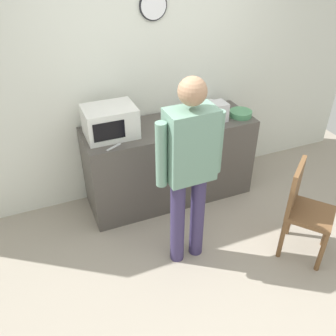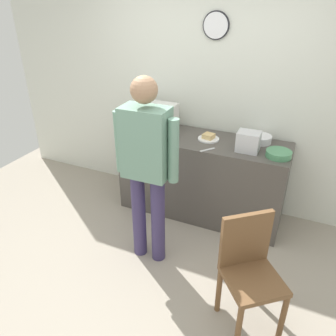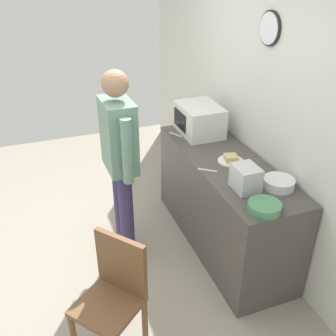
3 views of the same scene
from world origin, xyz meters
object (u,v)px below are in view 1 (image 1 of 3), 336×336
object	(u,v)px
fork_utensil	(190,132)
person_standing	(190,164)
microwave	(110,121)
toaster	(216,112)
wooden_chair	(303,207)
salad_bowl	(209,107)
spoon_utensil	(114,147)
cereal_bowl	(241,114)
sandwich_plate	(173,121)

from	to	relation	value
fork_utensil	person_standing	bearing A→B (deg)	-116.15
microwave	toaster	world-z (taller)	microwave
wooden_chair	salad_bowl	bearing A→B (deg)	99.75
salad_bowl	spoon_utensil	xyz separation A→B (m)	(-1.23, -0.40, -0.03)
microwave	toaster	distance (m)	1.12
microwave	fork_utensil	xyz separation A→B (m)	(0.75, -0.26, -0.15)
cereal_bowl	microwave	bearing A→B (deg)	175.17
salad_bowl	fork_utensil	size ratio (longest dim) A/B	1.47
sandwich_plate	fork_utensil	distance (m)	0.27
spoon_utensil	wooden_chair	size ratio (longest dim) A/B	0.18
cereal_bowl	person_standing	xyz separation A→B (m)	(-1.01, -0.82, 0.09)
salad_bowl	fork_utensil	world-z (taller)	salad_bowl
sandwich_plate	salad_bowl	world-z (taller)	salad_bowl
salad_bowl	wooden_chair	world-z (taller)	salad_bowl
salad_bowl	person_standing	world-z (taller)	person_standing
microwave	cereal_bowl	bearing A→B (deg)	-4.83
microwave	cereal_bowl	distance (m)	1.43
microwave	person_standing	world-z (taller)	person_standing
sandwich_plate	wooden_chair	size ratio (longest dim) A/B	0.24
cereal_bowl	wooden_chair	bearing A→B (deg)	-89.53
sandwich_plate	salad_bowl	size ratio (longest dim) A/B	0.91
microwave	fork_utensil	distance (m)	0.80
salad_bowl	person_standing	xyz separation A→B (m)	(-0.77, -1.10, 0.08)
cereal_bowl	toaster	xyz separation A→B (m)	(-0.30, 0.01, 0.07)
person_standing	cereal_bowl	bearing A→B (deg)	39.07
cereal_bowl	person_standing	bearing A→B (deg)	-140.93
wooden_chair	microwave	bearing A→B (deg)	138.48
salad_bowl	spoon_utensil	bearing A→B (deg)	-161.77
spoon_utensil	sandwich_plate	bearing A→B (deg)	19.36
microwave	spoon_utensil	size ratio (longest dim) A/B	2.94
toaster	wooden_chair	distance (m)	1.30
microwave	sandwich_plate	size ratio (longest dim) A/B	2.19
salad_bowl	sandwich_plate	bearing A→B (deg)	-163.37
toaster	microwave	bearing A→B (deg)	174.59
salad_bowl	person_standing	distance (m)	1.34
wooden_chair	fork_utensil	bearing A→B (deg)	124.01
cereal_bowl	spoon_utensil	bearing A→B (deg)	-175.15
spoon_utensil	salad_bowl	bearing A→B (deg)	18.23
cereal_bowl	spoon_utensil	world-z (taller)	cereal_bowl
sandwich_plate	cereal_bowl	size ratio (longest dim) A/B	0.93
sandwich_plate	toaster	world-z (taller)	toaster
toaster	fork_utensil	bearing A→B (deg)	-157.88
fork_utensil	person_standing	xyz separation A→B (m)	(-0.33, -0.68, 0.11)
fork_utensil	spoon_utensil	distance (m)	0.79
salad_bowl	wooden_chair	bearing A→B (deg)	-80.25
fork_utensil	wooden_chair	bearing A→B (deg)	-55.99
salad_bowl	wooden_chair	distance (m)	1.51
fork_utensil	person_standing	distance (m)	0.77
microwave	person_standing	bearing A→B (deg)	-66.20
person_standing	wooden_chair	xyz separation A→B (m)	(1.01, -0.33, -0.53)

